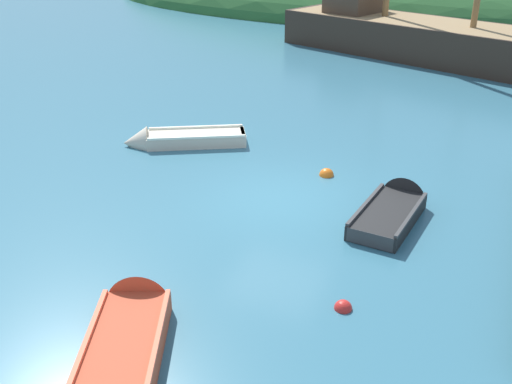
% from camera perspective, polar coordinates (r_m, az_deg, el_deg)
% --- Properties ---
extents(ground_plane, '(120.00, 120.00, 0.00)m').
position_cam_1_polar(ground_plane, '(14.56, 2.21, -0.62)').
color(ground_plane, teal).
extents(shore_hill, '(48.49, 24.73, 8.28)m').
position_cam_1_polar(shore_hill, '(48.47, 13.99, 17.25)').
color(shore_hill, '#2D602D').
rests_on(shore_hill, ground).
extents(sailing_ship, '(16.31, 8.42, 13.15)m').
position_cam_1_polar(sailing_ship, '(30.42, 15.30, 13.74)').
color(sailing_ship, '#38281E').
rests_on(sailing_ship, ground).
extents(rowboat_center, '(2.45, 3.60, 1.12)m').
position_cam_1_polar(rowboat_center, '(10.19, -12.10, -13.18)').
color(rowboat_center, '#C64C2D').
rests_on(rowboat_center, ground).
extents(rowboat_portside, '(3.66, 2.68, 0.96)m').
position_cam_1_polar(rowboat_portside, '(18.06, -7.51, 4.92)').
color(rowboat_portside, beige).
rests_on(rowboat_portside, ground).
extents(rowboat_outer_left, '(1.39, 3.13, 1.08)m').
position_cam_1_polar(rowboat_outer_left, '(14.11, 13.20, -1.70)').
color(rowboat_outer_left, black).
rests_on(rowboat_outer_left, ground).
extents(buoy_red, '(0.33, 0.33, 0.33)m').
position_cam_1_polar(buoy_red, '(10.84, 8.41, -11.08)').
color(buoy_red, red).
rests_on(buoy_red, ground).
extents(buoy_orange, '(0.40, 0.40, 0.40)m').
position_cam_1_polar(buoy_orange, '(15.93, 6.82, 1.61)').
color(buoy_orange, orange).
rests_on(buoy_orange, ground).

